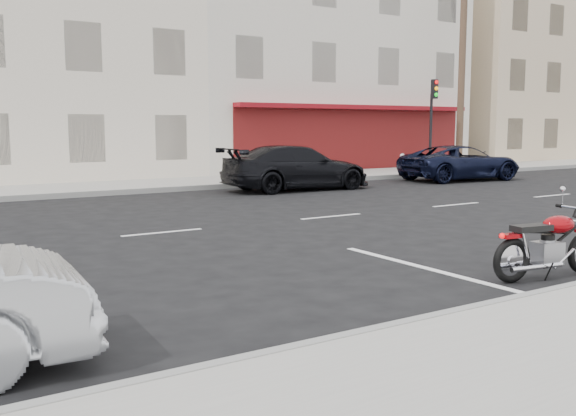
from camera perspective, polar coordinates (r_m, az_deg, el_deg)
name	(u,v)px	position (r m, az deg, el deg)	size (l,w,h in m)	color
ground	(254,224)	(13.29, -3.07, -1.43)	(120.00, 120.00, 0.00)	black
curb_near	(136,390)	(5.05, -13.34, -15.48)	(80.00, 0.12, 0.16)	gray
bldg_cream	(1,30)	(28.32, -24.14, 14.27)	(12.00, 12.00, 11.50)	beige
bldg_corner	(282,40)	(33.05, -0.53, 14.68)	(14.00, 12.00, 12.50)	beige
bldg_far_east	(484,70)	(42.86, 17.06, 11.67)	(12.00, 12.00, 11.00)	#C2AB8A
utility_pole	(462,63)	(29.87, 15.21, 12.30)	(1.80, 0.30, 9.00)	#422D1E
traffic_light	(432,113)	(28.11, 12.71, 8.25)	(0.26, 0.30, 3.80)	black
fire_hydrant	(402,162)	(27.23, 10.12, 4.08)	(0.20, 0.20, 0.72)	beige
suv_far	(461,163)	(24.71, 15.09, 3.90)	(2.16, 4.67, 1.30)	black
car_far	(297,168)	(20.27, 0.77, 3.61)	(1.97, 4.86, 1.41)	black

